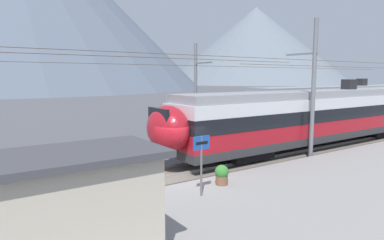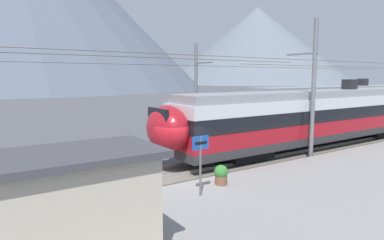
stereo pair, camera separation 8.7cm
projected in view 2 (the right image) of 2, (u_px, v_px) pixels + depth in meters
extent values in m
plane|color=#4C4C51|center=(183.00, 184.00, 15.05)|extent=(400.00, 400.00, 0.00)
cube|color=gray|center=(255.00, 215.00, 11.33)|extent=(120.00, 7.67, 0.34)
cube|color=#6B6359|center=(165.00, 175.00, 16.34)|extent=(120.00, 3.00, 0.12)
cube|color=gray|center=(173.00, 175.00, 15.73)|extent=(120.00, 0.07, 0.16)
cube|color=gray|center=(158.00, 169.00, 16.92)|extent=(120.00, 0.07, 0.16)
cube|color=#6B6359|center=(123.00, 154.00, 20.59)|extent=(120.00, 3.00, 0.12)
cube|color=gray|center=(128.00, 154.00, 19.99)|extent=(120.00, 0.07, 0.16)
cube|color=gray|center=(119.00, 150.00, 21.17)|extent=(120.00, 0.07, 0.16)
cube|color=#2D2D30|center=(318.00, 134.00, 22.72)|extent=(22.08, 2.91, 0.45)
cube|color=maroon|center=(319.00, 124.00, 22.64)|extent=(22.08, 2.91, 0.85)
cube|color=black|center=(319.00, 113.00, 22.54)|extent=(22.08, 2.95, 0.75)
cube|color=silver|center=(320.00, 102.00, 22.45)|extent=(22.08, 2.91, 0.65)
cube|color=gray|center=(320.00, 94.00, 22.38)|extent=(21.78, 2.71, 0.45)
cube|color=black|center=(242.00, 153.00, 18.99)|extent=(2.80, 2.33, 0.42)
cube|color=black|center=(373.00, 131.00, 26.57)|extent=(2.80, 2.33, 0.42)
ellipsoid|color=maroon|center=(167.00, 129.00, 16.14)|extent=(1.80, 2.68, 2.25)
cube|color=black|center=(158.00, 121.00, 15.81)|extent=(0.16, 1.75, 1.19)
cube|color=black|center=(350.00, 84.00, 24.14)|extent=(0.90, 0.70, 0.70)
cube|color=#2D2D30|center=(341.00, 116.00, 32.90)|extent=(22.71, 2.96, 0.45)
cube|color=#1E429E|center=(342.00, 110.00, 32.82)|extent=(22.71, 2.96, 0.85)
cube|color=black|center=(342.00, 101.00, 32.72)|extent=(22.71, 3.00, 0.75)
cube|color=white|center=(342.00, 94.00, 32.63)|extent=(22.71, 2.96, 0.65)
cube|color=gray|center=(343.00, 88.00, 32.56)|extent=(22.41, 2.76, 0.45)
cube|color=black|center=(293.00, 127.00, 29.06)|extent=(2.80, 2.37, 0.42)
cube|color=black|center=(379.00, 116.00, 36.85)|extent=(2.80, 2.37, 0.42)
ellipsoid|color=#1E429E|center=(251.00, 109.00, 26.14)|extent=(1.80, 2.72, 2.25)
cube|color=black|center=(247.00, 104.00, 25.81)|extent=(0.16, 1.78, 1.19)
cube|color=black|center=(363.00, 82.00, 34.37)|extent=(0.90, 0.70, 0.70)
cylinder|color=slate|center=(313.00, 91.00, 19.05)|extent=(0.24, 0.24, 7.93)
cube|color=slate|center=(301.00, 54.00, 19.54)|extent=(0.10, 2.14, 0.10)
cylinder|color=#473823|center=(289.00, 59.00, 20.33)|extent=(42.89, 0.02, 0.02)
cylinder|color=slate|center=(196.00, 92.00, 25.29)|extent=(0.24, 0.24, 7.17)
cube|color=slate|center=(203.00, 63.00, 24.27)|extent=(0.10, 2.12, 0.10)
cylinder|color=#473823|center=(211.00, 66.00, 23.55)|extent=(42.89, 0.02, 0.02)
cylinder|color=#59595B|center=(200.00, 166.00, 12.51)|extent=(0.08, 0.08, 2.25)
cube|color=#19479E|center=(200.00, 143.00, 12.40)|extent=(0.70, 0.06, 0.50)
cube|color=black|center=(201.00, 143.00, 12.37)|extent=(0.52, 0.01, 0.10)
cylinder|color=#383842|center=(109.00, 217.00, 9.71)|extent=(0.14, 0.14, 0.82)
cylinder|color=#383842|center=(115.00, 216.00, 9.80)|extent=(0.14, 0.14, 0.82)
ellipsoid|color=maroon|center=(111.00, 192.00, 9.67)|extent=(0.36, 0.22, 0.62)
sphere|color=tan|center=(111.00, 177.00, 9.61)|extent=(0.22, 0.22, 0.22)
cylinder|color=maroon|center=(104.00, 196.00, 9.55)|extent=(0.09, 0.09, 0.58)
cylinder|color=maroon|center=(119.00, 193.00, 9.80)|extent=(0.09, 0.09, 0.58)
cube|color=maroon|center=(148.00, 217.00, 10.46)|extent=(0.32, 0.18, 0.24)
torus|color=maroon|center=(147.00, 211.00, 10.43)|extent=(0.16, 0.02, 0.16)
cylinder|color=brown|center=(92.00, 220.00, 10.05)|extent=(0.36, 0.36, 0.38)
sphere|color=#33752D|center=(92.00, 209.00, 10.01)|extent=(0.45, 0.45, 0.45)
sphere|color=gold|center=(92.00, 206.00, 10.00)|extent=(0.25, 0.25, 0.25)
cylinder|color=brown|center=(221.00, 180.00, 13.94)|extent=(0.50, 0.50, 0.37)
sphere|color=#33752D|center=(221.00, 172.00, 13.89)|extent=(0.57, 0.57, 0.57)
sphere|color=purple|center=(221.00, 169.00, 13.88)|extent=(0.31, 0.31, 0.31)
cube|color=#B7AD99|center=(46.00, 220.00, 7.37)|extent=(4.66, 1.99, 2.60)
cube|color=#3D3D42|center=(43.00, 158.00, 7.20)|extent=(5.06, 2.39, 0.16)
cone|color=slate|center=(257.00, 46.00, 226.20)|extent=(122.26, 122.26, 50.26)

